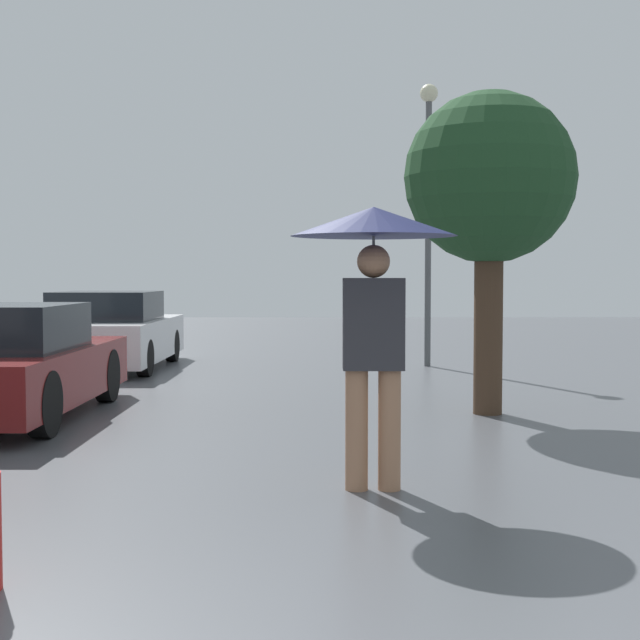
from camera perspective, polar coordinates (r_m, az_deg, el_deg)
name	(u,v)px	position (r m, az deg, el deg)	size (l,w,h in m)	color
pedestrian	(374,263)	(6.26, 3.45, 3.65)	(1.17, 1.17, 2.00)	#9E7051
parked_car_middle	(9,365)	(10.03, -19.28, -2.73)	(1.65, 3.87, 1.22)	maroon
parked_car_farthest	(110,333)	(14.93, -13.30, -0.80)	(1.79, 3.85, 1.26)	silver
tree	(490,182)	(9.94, 10.80, 8.69)	(1.86, 1.86, 3.51)	#473323
street_lamp	(428,183)	(15.06, 6.95, 8.68)	(0.30, 0.30, 4.68)	#515456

